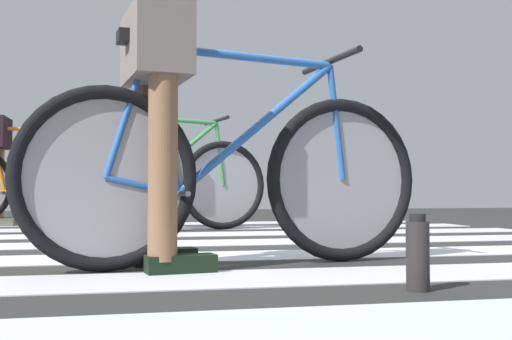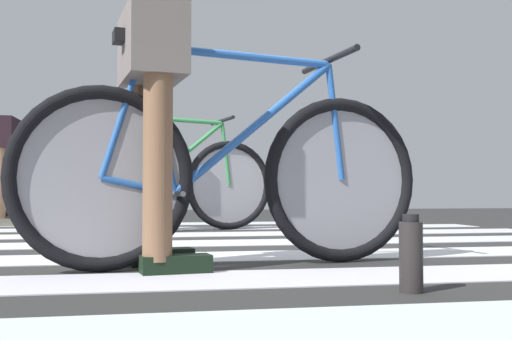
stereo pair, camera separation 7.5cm
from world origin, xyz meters
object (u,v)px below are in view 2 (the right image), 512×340
object	(u,v)px
cyclist_2_of_3	(127,145)
bicycle_3_of_3	(39,183)
cyclist_1_of_3	(153,102)
bicycle_1_of_3	(228,172)
bicycle_2_of_3	(167,181)
cyclist_3_of_3	(4,156)
water_bottle	(411,255)

from	to	relation	value
cyclist_2_of_3	bicycle_3_of_3	size ratio (longest dim) A/B	0.59
bicycle_3_of_3	cyclist_1_of_3	bearing A→B (deg)	-73.38
cyclist_1_of_3	bicycle_3_of_3	size ratio (longest dim) A/B	0.59
bicycle_1_of_3	bicycle_2_of_3	bearing A→B (deg)	85.02
bicycle_1_of_3	cyclist_1_of_3	xyz separation A→B (m)	(-0.31, -0.05, 0.28)
cyclist_3_of_3	water_bottle	distance (m)	4.65
bicycle_1_of_3	bicycle_3_of_3	size ratio (longest dim) A/B	0.99
cyclist_2_of_3	bicycle_2_of_3	bearing A→B (deg)	0.00
cyclist_1_of_3	cyclist_3_of_3	bearing A→B (deg)	101.26
bicycle_1_of_3	cyclist_2_of_3	distance (m)	2.34
cyclist_1_of_3	bicycle_2_of_3	xyz separation A→B (m)	(0.16, 2.39, -0.28)
cyclist_1_of_3	cyclist_2_of_3	bearing A→B (deg)	84.97
cyclist_2_of_3	cyclist_3_of_3	size ratio (longest dim) A/B	1.05
cyclist_2_of_3	cyclist_3_of_3	xyz separation A→B (m)	(-1.11, 1.14, -0.03)
cyclist_1_of_3	cyclist_2_of_3	xyz separation A→B (m)	(-0.15, 2.32, 0.00)
bicycle_2_of_3	bicycle_3_of_3	bearing A→B (deg)	124.21
cyclist_1_of_3	cyclist_3_of_3	world-z (taller)	cyclist_1_of_3
cyclist_2_of_3	bicycle_3_of_3	bearing A→B (deg)	113.53
bicycle_1_of_3	bicycle_3_of_3	world-z (taller)	same
cyclist_3_of_3	cyclist_2_of_3	bearing A→B (deg)	-44.51
cyclist_3_of_3	water_bottle	bearing A→B (deg)	-62.74
bicycle_1_of_3	cyclist_1_of_3	distance (m)	0.42
cyclist_3_of_3	water_bottle	world-z (taller)	cyclist_3_of_3
bicycle_2_of_3	cyclist_3_of_3	world-z (taller)	cyclist_3_of_3
bicycle_2_of_3	cyclist_2_of_3	xyz separation A→B (m)	(-0.30, -0.06, 0.28)
bicycle_3_of_3	water_bottle	xyz separation A→B (m)	(1.71, -4.15, -0.27)
cyclist_1_of_3	cyclist_2_of_3	distance (m)	2.33
cyclist_2_of_3	water_bottle	xyz separation A→B (m)	(0.91, -3.01, -0.55)
bicycle_2_of_3	cyclist_2_of_3	world-z (taller)	cyclist_2_of_3
cyclist_1_of_3	water_bottle	xyz separation A→B (m)	(0.76, -0.69, -0.55)
cyclist_1_of_3	bicycle_1_of_3	bearing A→B (deg)	-0.00
cyclist_1_of_3	water_bottle	world-z (taller)	cyclist_1_of_3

